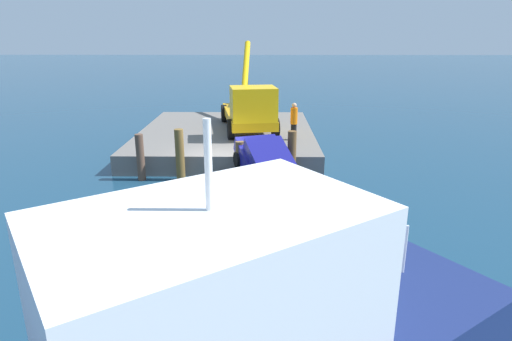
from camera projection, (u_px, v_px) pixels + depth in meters
name	position (u px, v px, depth m)	size (l,w,h in m)	color
ground	(218.00, 176.00, 19.25)	(200.00, 200.00, 0.00)	navy
dock	(227.00, 138.00, 24.18)	(10.81, 9.24, 0.91)	slate
crane_truck	(250.00, 109.00, 23.18)	(9.42, 3.36, 4.54)	orange
dock_worker	(294.00, 121.00, 21.53)	(0.34, 0.34, 1.83)	black
salvaged_car	(272.00, 174.00, 17.16)	(4.80, 3.24, 2.81)	navy
piling_near	(140.00, 157.00, 18.48)	(0.33, 0.33, 1.98)	brown
piling_mid	(180.00, 155.00, 18.42)	(0.37, 0.37, 2.20)	brown
piling_far	(240.00, 162.00, 18.33)	(0.35, 0.35, 1.73)	brown
piling_end	(292.00, 157.00, 18.29)	(0.36, 0.36, 2.16)	brown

